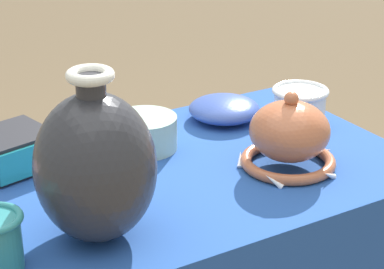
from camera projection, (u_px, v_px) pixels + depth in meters
The scene contains 7 objects.
display_table at pixel (165, 228), 1.48m from camera, with size 1.00×0.58×0.78m.
vase_tall_bulbous at pixel (95, 166), 1.19m from camera, with size 0.20×0.20×0.29m.
vase_dome_bell at pixel (289, 137), 1.46m from camera, with size 0.20×0.20×0.16m.
mosaic_tile_box at pixel (11, 151), 1.46m from camera, with size 0.17×0.16×0.07m.
bowl_shallow_cobalt at pixel (224, 109), 1.70m from camera, with size 0.16×0.16×0.05m, color #3851A8.
pot_squat_celadon at pixel (145, 133), 1.55m from camera, with size 0.14×0.14×0.07m, color #A8CCB7.
cup_wide_porcelain at pixel (300, 105), 1.67m from camera, with size 0.13×0.13×0.08m.
Camera 1 is at (-0.62, -1.14, 1.43)m, focal length 70.00 mm.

